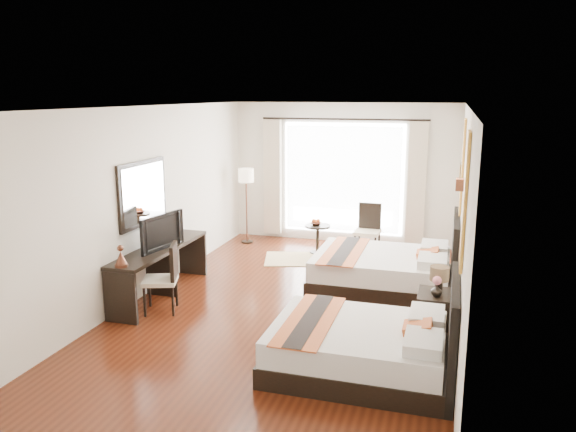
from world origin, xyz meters
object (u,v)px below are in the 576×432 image
(side_table, at_px, (318,239))
(window_chair, at_px, (367,240))
(fruit_bowl, at_px, (316,224))
(table_lamp, at_px, (439,276))
(bed_far, at_px, (388,270))
(desk_chair, at_px, (162,291))
(vase, at_px, (436,294))
(console_desk, at_px, (161,271))
(bed_near, at_px, (367,346))
(floor_lamp, at_px, (246,181))
(nightstand, at_px, (436,314))
(television, at_px, (158,231))

(side_table, bearing_deg, window_chair, 7.36)
(fruit_bowl, bearing_deg, table_lamp, -52.92)
(bed_far, distance_m, window_chair, 1.85)
(bed_far, relative_size, desk_chair, 2.22)
(table_lamp, xyz_separation_m, vase, (-0.02, -0.15, -0.18))
(table_lamp, height_order, console_desk, table_lamp)
(bed_near, height_order, table_lamp, bed_near)
(table_lamp, xyz_separation_m, floor_lamp, (-3.85, 3.44, 0.52))
(nightstand, relative_size, side_table, 1.03)
(vase, xyz_separation_m, window_chair, (-1.35, 3.36, -0.28))
(desk_chair, bearing_deg, nightstand, 164.81)
(bed_far, distance_m, television, 3.53)
(fruit_bowl, height_order, window_chair, window_chair)
(bed_near, distance_m, television, 3.64)
(floor_lamp, height_order, window_chair, floor_lamp)
(vase, distance_m, window_chair, 3.63)
(nightstand, distance_m, vase, 0.32)
(console_desk, height_order, side_table, console_desk)
(vase, bearing_deg, side_table, 125.05)
(side_table, height_order, fruit_bowl, fruit_bowl)
(bed_near, bearing_deg, floor_lamp, 123.86)
(vase, bearing_deg, table_lamp, 81.99)
(television, bearing_deg, desk_chair, -136.88)
(nightstand, relative_size, window_chair, 0.58)
(bed_near, height_order, fruit_bowl, bed_near)
(bed_far, bearing_deg, bed_near, -88.25)
(console_desk, bearing_deg, floor_lamp, 87.28)
(nightstand, relative_size, desk_chair, 0.58)
(console_desk, bearing_deg, table_lamp, -2.98)
(floor_lamp, relative_size, window_chair, 1.56)
(nightstand, height_order, vase, vase)
(desk_chair, distance_m, floor_lamp, 3.91)
(bed_far, distance_m, fruit_bowl, 2.26)
(bed_near, relative_size, table_lamp, 5.27)
(vase, xyz_separation_m, floor_lamp, (-3.83, 3.59, 0.70))
(bed_far, height_order, side_table, bed_far)
(vase, relative_size, console_desk, 0.07)
(table_lamp, bearing_deg, desk_chair, -174.73)
(bed_near, bearing_deg, nightstand, 60.40)
(bed_near, relative_size, window_chair, 2.03)
(console_desk, height_order, television, television)
(vase, bearing_deg, nightstand, 87.70)
(desk_chair, distance_m, side_table, 3.70)
(bed_near, height_order, vase, bed_near)
(side_table, xyz_separation_m, fruit_bowl, (-0.04, -0.01, 0.30))
(side_table, bearing_deg, nightstand, -54.05)
(bed_far, bearing_deg, table_lamp, -61.67)
(bed_near, distance_m, side_table, 4.63)
(bed_far, relative_size, side_table, 3.93)
(bed_near, height_order, nightstand, bed_near)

